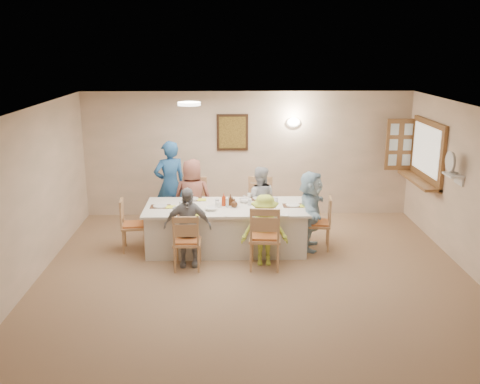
{
  "coord_description": "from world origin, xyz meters",
  "views": [
    {
      "loc": [
        -0.4,
        -6.99,
        3.37
      ],
      "look_at": [
        -0.2,
        1.4,
        1.05
      ],
      "focal_mm": 40.0,
      "sensor_mm": 36.0,
      "label": 1
    }
  ],
  "objects_px": {
    "serving_hatch": "(428,152)",
    "diner_back_right": "(259,201)",
    "diner_front_left": "(187,227)",
    "caregiver": "(170,185)",
    "diner_back_left": "(193,198)",
    "diner_front_right": "(264,230)",
    "desk_fan": "(452,166)",
    "dining_table": "(226,228)",
    "chair_front_left": "(187,240)",
    "chair_back_right": "(259,206)",
    "chair_front_right": "(265,236)",
    "diner_right_end": "(310,210)",
    "chair_back_left": "(193,207)",
    "condiment_ketchup": "(224,200)",
    "chair_right_end": "(318,223)",
    "chair_left_end": "(134,225)"
  },
  "relations": [
    {
      "from": "dining_table",
      "to": "chair_back_right",
      "type": "distance_m",
      "value": 1.01
    },
    {
      "from": "chair_front_right",
      "to": "chair_left_end",
      "type": "bearing_deg",
      "value": -14.71
    },
    {
      "from": "chair_left_end",
      "to": "chair_right_end",
      "type": "xyz_separation_m",
      "value": [
        3.1,
        0.0,
        0.01
      ]
    },
    {
      "from": "diner_front_right",
      "to": "chair_back_left",
      "type": "bearing_deg",
      "value": 129.55
    },
    {
      "from": "desk_fan",
      "to": "diner_front_right",
      "type": "distance_m",
      "value": 3.09
    },
    {
      "from": "dining_table",
      "to": "chair_right_end",
      "type": "distance_m",
      "value": 1.55
    },
    {
      "from": "serving_hatch",
      "to": "diner_back_left",
      "type": "xyz_separation_m",
      "value": [
        -4.24,
        -0.16,
        -0.79
      ]
    },
    {
      "from": "serving_hatch",
      "to": "condiment_ketchup",
      "type": "distance_m",
      "value": 3.82
    },
    {
      "from": "dining_table",
      "to": "diner_back_right",
      "type": "bearing_deg",
      "value": 48.58
    },
    {
      "from": "condiment_ketchup",
      "to": "diner_right_end",
      "type": "bearing_deg",
      "value": -1.02
    },
    {
      "from": "desk_fan",
      "to": "caregiver",
      "type": "height_order",
      "value": "desk_fan"
    },
    {
      "from": "diner_back_left",
      "to": "diner_front_right",
      "type": "xyz_separation_m",
      "value": [
        1.2,
        -1.36,
        -0.14
      ]
    },
    {
      "from": "chair_back_left",
      "to": "caregiver",
      "type": "bearing_deg",
      "value": 147.89
    },
    {
      "from": "chair_left_end",
      "to": "diner_front_left",
      "type": "distance_m",
      "value": 1.18
    },
    {
      "from": "chair_front_left",
      "to": "diner_back_right",
      "type": "xyz_separation_m",
      "value": [
        1.2,
        1.48,
        0.19
      ]
    },
    {
      "from": "diner_back_left",
      "to": "condiment_ketchup",
      "type": "bearing_deg",
      "value": 134.62
    },
    {
      "from": "chair_front_left",
      "to": "serving_hatch",
      "type": "bearing_deg",
      "value": -158.14
    },
    {
      "from": "serving_hatch",
      "to": "chair_back_right",
      "type": "xyz_separation_m",
      "value": [
        -3.04,
        -0.04,
        -0.99
      ]
    },
    {
      "from": "diner_front_left",
      "to": "caregiver",
      "type": "distance_m",
      "value": 1.9
    },
    {
      "from": "dining_table",
      "to": "diner_front_left",
      "type": "bearing_deg",
      "value": -131.42
    },
    {
      "from": "diner_back_left",
      "to": "diner_right_end",
      "type": "distance_m",
      "value": 2.13
    },
    {
      "from": "serving_hatch",
      "to": "diner_front_right",
      "type": "bearing_deg",
      "value": -153.47
    },
    {
      "from": "dining_table",
      "to": "chair_right_end",
      "type": "xyz_separation_m",
      "value": [
        1.55,
        0.0,
        0.08
      ]
    },
    {
      "from": "diner_back_left",
      "to": "condiment_ketchup",
      "type": "relative_size",
      "value": 6.71
    },
    {
      "from": "chair_right_end",
      "to": "diner_front_left",
      "type": "distance_m",
      "value": 2.26
    },
    {
      "from": "chair_front_right",
      "to": "diner_front_left",
      "type": "relative_size",
      "value": 0.82
    },
    {
      "from": "desk_fan",
      "to": "chair_front_left",
      "type": "xyz_separation_m",
      "value": [
        -4.13,
        -0.29,
        -1.09
      ]
    },
    {
      "from": "diner_back_right",
      "to": "diner_front_left",
      "type": "relative_size",
      "value": 1.01
    },
    {
      "from": "chair_right_end",
      "to": "serving_hatch",
      "type": "bearing_deg",
      "value": 119.53
    },
    {
      "from": "serving_hatch",
      "to": "chair_left_end",
      "type": "distance_m",
      "value": 5.36
    },
    {
      "from": "serving_hatch",
      "to": "diner_back_right",
      "type": "xyz_separation_m",
      "value": [
        -3.04,
        -0.16,
        -0.86
      ]
    },
    {
      "from": "chair_front_right",
      "to": "desk_fan",
      "type": "bearing_deg",
      "value": -168.7
    },
    {
      "from": "desk_fan",
      "to": "diner_back_right",
      "type": "height_order",
      "value": "desk_fan"
    },
    {
      "from": "serving_hatch",
      "to": "condiment_ketchup",
      "type": "height_order",
      "value": "serving_hatch"
    },
    {
      "from": "desk_fan",
      "to": "diner_right_end",
      "type": "xyz_separation_m",
      "value": [
        -2.11,
        0.51,
        -0.87
      ]
    },
    {
      "from": "diner_front_right",
      "to": "diner_right_end",
      "type": "xyz_separation_m",
      "value": [
        0.82,
        0.68,
        0.1
      ]
    },
    {
      "from": "chair_back_right",
      "to": "caregiver",
      "type": "height_order",
      "value": "caregiver"
    },
    {
      "from": "chair_front_left",
      "to": "caregiver",
      "type": "relative_size",
      "value": 0.55
    },
    {
      "from": "diner_front_left",
      "to": "diner_front_right",
      "type": "xyz_separation_m",
      "value": [
        1.2,
        0.0,
        -0.06
      ]
    },
    {
      "from": "chair_back_left",
      "to": "diner_right_end",
      "type": "height_order",
      "value": "diner_right_end"
    },
    {
      "from": "chair_front_right",
      "to": "diner_right_end",
      "type": "distance_m",
      "value": 1.16
    },
    {
      "from": "chair_front_right",
      "to": "chair_right_end",
      "type": "height_order",
      "value": "chair_front_right"
    },
    {
      "from": "chair_left_end",
      "to": "diner_right_end",
      "type": "distance_m",
      "value": 2.98
    },
    {
      "from": "serving_hatch",
      "to": "dining_table",
      "type": "relative_size",
      "value": 0.55
    },
    {
      "from": "diner_back_left",
      "to": "diner_back_right",
      "type": "distance_m",
      "value": 1.2
    },
    {
      "from": "diner_back_right",
      "to": "diner_front_right",
      "type": "relative_size",
      "value": 1.12
    },
    {
      "from": "dining_table",
      "to": "chair_front_left",
      "type": "relative_size",
      "value": 2.97
    },
    {
      "from": "diner_front_right",
      "to": "condiment_ketchup",
      "type": "bearing_deg",
      "value": 132.57
    },
    {
      "from": "chair_back_left",
      "to": "chair_front_left",
      "type": "bearing_deg",
      "value": -84.24
    },
    {
      "from": "dining_table",
      "to": "chair_left_end",
      "type": "xyz_separation_m",
      "value": [
        -1.55,
        0.0,
        0.07
      ]
    }
  ]
}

